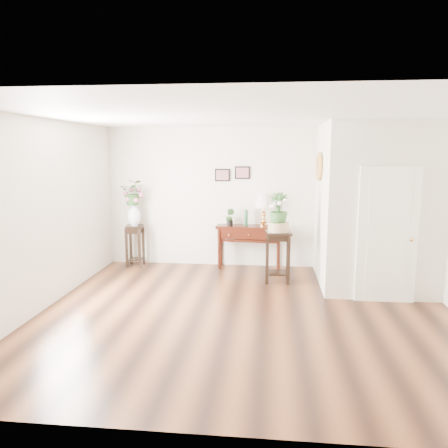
# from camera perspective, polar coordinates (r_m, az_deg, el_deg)

# --- Properties ---
(floor) EXTENTS (6.00, 5.50, 0.02)m
(floor) POSITION_cam_1_polar(r_m,az_deg,el_deg) (6.43, 2.98, -11.67)
(floor) COLOR brown
(floor) RESTS_ON ground
(ceiling) EXTENTS (6.00, 5.50, 0.02)m
(ceiling) POSITION_cam_1_polar(r_m,az_deg,el_deg) (6.02, 3.21, 14.06)
(ceiling) COLOR white
(ceiling) RESTS_ON ground
(wall_back) EXTENTS (6.00, 0.02, 2.80)m
(wall_back) POSITION_cam_1_polar(r_m,az_deg,el_deg) (8.79, 4.03, 3.45)
(wall_back) COLOR white
(wall_back) RESTS_ON ground
(wall_front) EXTENTS (6.00, 0.02, 2.80)m
(wall_front) POSITION_cam_1_polar(r_m,az_deg,el_deg) (3.38, 0.63, -6.27)
(wall_front) COLOR white
(wall_front) RESTS_ON ground
(wall_left) EXTENTS (0.02, 5.50, 2.80)m
(wall_left) POSITION_cam_1_polar(r_m,az_deg,el_deg) (6.90, -22.64, 1.10)
(wall_left) COLOR white
(wall_left) RESTS_ON ground
(partition) EXTENTS (1.80, 1.95, 2.80)m
(partition) POSITION_cam_1_polar(r_m,az_deg,el_deg) (8.02, 18.95, 2.38)
(partition) COLOR white
(partition) RESTS_ON floor
(door) EXTENTS (0.90, 0.05, 2.10)m
(door) POSITION_cam_1_polar(r_m,az_deg,el_deg) (7.11, 20.56, -1.41)
(door) COLOR white
(door) RESTS_ON floor
(art_print_left) EXTENTS (0.30, 0.02, 0.25)m
(art_print_left) POSITION_cam_1_polar(r_m,az_deg,el_deg) (8.78, -0.21, 6.41)
(art_print_left) COLOR black
(art_print_left) RESTS_ON wall_back
(art_print_right) EXTENTS (0.30, 0.02, 0.25)m
(art_print_right) POSITION_cam_1_polar(r_m,az_deg,el_deg) (8.75, 2.41, 6.72)
(art_print_right) COLOR black
(art_print_right) RESTS_ON wall_back
(wall_ornament) EXTENTS (0.07, 0.51, 0.51)m
(wall_ornament) POSITION_cam_1_polar(r_m,az_deg,el_deg) (7.94, 12.32, 7.32)
(wall_ornament) COLOR tan
(wall_ornament) RESTS_ON partition
(console_table) EXTENTS (1.32, 0.55, 0.86)m
(console_table) POSITION_cam_1_polar(r_m,az_deg,el_deg) (8.77, 3.29, -2.98)
(console_table) COLOR black
(console_table) RESTS_ON floor
(table_lamp) EXTENTS (0.46, 0.46, 0.64)m
(table_lamp) POSITION_cam_1_polar(r_m,az_deg,el_deg) (8.63, 5.21, 2.05)
(table_lamp) COLOR #CB8E48
(table_lamp) RESTS_ON console_table
(green_vase) EXTENTS (0.08, 0.08, 0.32)m
(green_vase) POSITION_cam_1_polar(r_m,az_deg,el_deg) (8.67, 2.90, 0.91)
(green_vase) COLOR #184F2D
(green_vase) RESTS_ON console_table
(potted_plant) EXTENTS (0.22, 0.20, 0.33)m
(potted_plant) POSITION_cam_1_polar(r_m,az_deg,el_deg) (8.69, 0.78, 0.90)
(potted_plant) COLOR #2D5826
(potted_plant) RESTS_ON console_table
(plant_stand_a) EXTENTS (0.38, 0.38, 0.84)m
(plant_stand_a) POSITION_cam_1_polar(r_m,az_deg,el_deg) (9.07, -11.54, -2.80)
(plant_stand_a) COLOR black
(plant_stand_a) RESTS_ON floor
(porcelain_vase) EXTENTS (0.35, 0.35, 0.46)m
(porcelain_vase) POSITION_cam_1_polar(r_m,az_deg,el_deg) (8.95, -11.67, 1.24)
(porcelain_vase) COLOR white
(porcelain_vase) RESTS_ON plant_stand_a
(lily_arrangement) EXTENTS (0.49, 0.43, 0.51)m
(lily_arrangement) POSITION_cam_1_polar(r_m,az_deg,el_deg) (8.90, -11.76, 3.99)
(lily_arrangement) COLOR #2D5826
(lily_arrangement) RESTS_ON porcelain_vase
(plant_stand_b) EXTENTS (0.48, 0.48, 0.92)m
(plant_stand_b) POSITION_cam_1_polar(r_m,az_deg,el_deg) (7.89, 7.03, -4.25)
(plant_stand_b) COLOR black
(plant_stand_b) RESTS_ON floor
(ceramic_bowl) EXTENTS (0.43, 0.43, 0.16)m
(ceramic_bowl) POSITION_cam_1_polar(r_m,az_deg,el_deg) (7.78, 7.11, -0.39)
(ceramic_bowl) COLOR tan
(ceramic_bowl) RESTS_ON plant_stand_b
(narcissus) EXTENTS (0.34, 0.34, 0.57)m
(narcissus) POSITION_cam_1_polar(r_m,az_deg,el_deg) (7.73, 7.16, 1.98)
(narcissus) COLOR #2D5826
(narcissus) RESTS_ON ceramic_bowl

